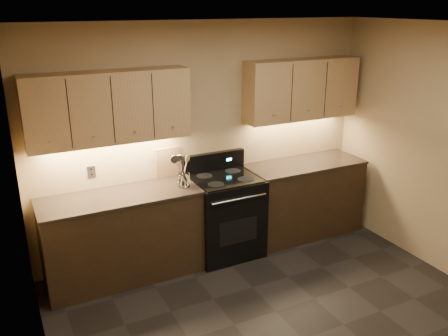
% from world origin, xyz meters
% --- Properties ---
extents(ceiling, '(4.00, 4.00, 0.00)m').
position_xyz_m(ceiling, '(0.00, 0.00, 2.60)').
color(ceiling, silver).
rests_on(ceiling, wall_back).
extents(wall_back, '(4.00, 0.04, 2.60)m').
position_xyz_m(wall_back, '(0.00, 2.00, 1.30)').
color(wall_back, tan).
rests_on(wall_back, ground).
extents(wall_left, '(0.04, 4.00, 2.60)m').
position_xyz_m(wall_left, '(-2.00, 0.00, 1.30)').
color(wall_left, tan).
rests_on(wall_left, ground).
extents(counter_left, '(1.62, 0.62, 0.93)m').
position_xyz_m(counter_left, '(-1.10, 1.70, 0.47)').
color(counter_left, black).
rests_on(counter_left, ground).
extents(counter_right, '(1.46, 0.62, 0.93)m').
position_xyz_m(counter_right, '(1.18, 1.70, 0.47)').
color(counter_right, black).
rests_on(counter_right, ground).
extents(stove, '(0.76, 0.68, 1.14)m').
position_xyz_m(stove, '(0.08, 1.68, 0.48)').
color(stove, black).
rests_on(stove, ground).
extents(upper_cab_left, '(1.60, 0.30, 0.70)m').
position_xyz_m(upper_cab_left, '(-1.10, 1.85, 1.80)').
color(upper_cab_left, tan).
rests_on(upper_cab_left, wall_back).
extents(upper_cab_right, '(1.44, 0.30, 0.70)m').
position_xyz_m(upper_cab_right, '(1.18, 1.85, 1.80)').
color(upper_cab_right, tan).
rests_on(upper_cab_right, wall_back).
extents(outlet_plate, '(0.08, 0.01, 0.12)m').
position_xyz_m(outlet_plate, '(-1.30, 1.99, 1.12)').
color(outlet_plate, '#B2B5BA').
rests_on(outlet_plate, wall_back).
extents(utensil_crock, '(0.15, 0.15, 0.15)m').
position_xyz_m(utensil_crock, '(-0.42, 1.64, 1.00)').
color(utensil_crock, white).
rests_on(utensil_crock, counter_left).
extents(cutting_board, '(0.28, 0.08, 0.35)m').
position_xyz_m(cutting_board, '(-0.48, 1.97, 1.10)').
color(cutting_board, tan).
rests_on(cutting_board, counter_left).
extents(wooden_spoon, '(0.17, 0.12, 0.32)m').
position_xyz_m(wooden_spoon, '(-0.46, 1.63, 1.11)').
color(wooden_spoon, tan).
rests_on(wooden_spoon, utensil_crock).
extents(black_turner, '(0.15, 0.14, 0.35)m').
position_xyz_m(black_turner, '(-0.40, 1.62, 1.11)').
color(black_turner, black).
rests_on(black_turner, utensil_crock).
extents(steel_spatula, '(0.19, 0.13, 0.38)m').
position_xyz_m(steel_spatula, '(-0.39, 1.66, 1.13)').
color(steel_spatula, silver).
rests_on(steel_spatula, utensil_crock).
extents(steel_skimmer, '(0.23, 0.10, 0.36)m').
position_xyz_m(steel_skimmer, '(-0.40, 1.62, 1.12)').
color(steel_skimmer, silver).
rests_on(steel_skimmer, utensil_crock).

